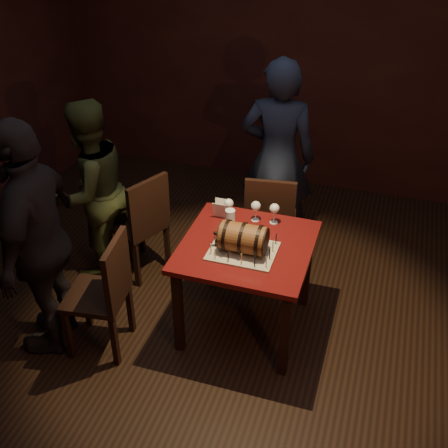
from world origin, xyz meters
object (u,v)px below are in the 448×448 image
(pub_table, at_px, (246,257))
(chair_back, at_px, (270,219))
(barrel_cake, at_px, (243,238))
(wine_glass_left, at_px, (229,204))
(person_back, at_px, (277,158))
(wine_glass_right, at_px, (274,209))
(pint_of_ale, at_px, (230,219))
(chair_left_rear, at_px, (142,221))
(person_left_rear, at_px, (90,191))
(wine_glass_mid, at_px, (256,207))
(person_left_front, at_px, (39,241))
(chair_left_front, at_px, (106,290))

(pub_table, bearing_deg, chair_back, 90.06)
(barrel_cake, height_order, wine_glass_left, barrel_cake)
(wine_glass_left, height_order, person_back, person_back)
(wine_glass_right, height_order, chair_back, chair_back)
(pint_of_ale, height_order, chair_left_rear, chair_left_rear)
(chair_back, bearing_deg, wine_glass_right, -73.75)
(chair_back, bearing_deg, barrel_cake, -90.17)
(wine_glass_right, bearing_deg, person_left_rear, -179.66)
(chair_left_rear, bearing_deg, wine_glass_mid, -3.11)
(wine_glass_right, distance_m, person_left_front, 1.65)
(pint_of_ale, bearing_deg, chair_left_front, -135.90)
(pint_of_ale, distance_m, chair_left_front, 1.00)
(person_back, bearing_deg, person_left_front, 48.00)
(chair_back, relative_size, chair_left_rear, 1.00)
(wine_glass_right, bearing_deg, wine_glass_mid, -176.53)
(person_back, xyz_separation_m, person_left_rear, (-1.34, -0.82, -0.11))
(pub_table, relative_size, person_back, 0.52)
(pint_of_ale, distance_m, chair_left_rear, 0.89)
(pub_table, xyz_separation_m, chair_left_front, (-0.86, -0.50, -0.12))
(barrel_cake, xyz_separation_m, person_back, (-0.05, 1.23, 0.00))
(barrel_cake, bearing_deg, chair_left_rear, 154.84)
(wine_glass_mid, bearing_deg, pint_of_ale, -133.96)
(barrel_cake, xyz_separation_m, wine_glass_mid, (-0.02, 0.41, 0.00))
(person_left_front, bearing_deg, chair_left_rear, 150.72)
(chair_left_front, xyz_separation_m, person_back, (0.80, 1.64, 0.34))
(pint_of_ale, xyz_separation_m, chair_back, (0.17, 0.55, -0.30))
(wine_glass_left, bearing_deg, pub_table, -52.23)
(pint_of_ale, bearing_deg, wine_glass_left, 112.05)
(pub_table, distance_m, chair_left_front, 1.00)
(person_left_rear, bearing_deg, pint_of_ale, 105.08)
(wine_glass_left, height_order, wine_glass_mid, same)
(pub_table, xyz_separation_m, chair_back, (-0.00, 0.71, -0.12))
(barrel_cake, distance_m, pint_of_ale, 0.31)
(chair_back, distance_m, person_left_rear, 1.47)
(wine_glass_left, bearing_deg, chair_left_front, -128.79)
(wine_glass_left, bearing_deg, barrel_cake, -59.86)
(wine_glass_right, distance_m, chair_left_front, 1.32)
(pub_table, height_order, person_left_rear, person_left_rear)
(chair_left_rear, bearing_deg, chair_back, 19.34)
(wine_glass_right, relative_size, person_back, 0.09)
(person_left_rear, bearing_deg, person_back, 143.83)
(wine_glass_left, bearing_deg, chair_left_rear, 173.95)
(wine_glass_mid, height_order, wine_glass_right, same)
(chair_left_front, bearing_deg, person_back, 64.00)
(wine_glass_left, relative_size, wine_glass_right, 1.00)
(pub_table, relative_size, person_left_rear, 0.59)
(wine_glass_left, distance_m, wine_glass_mid, 0.20)
(pint_of_ale, relative_size, person_left_front, 0.09)
(person_back, height_order, person_left_rear, person_back)
(wine_glass_right, bearing_deg, barrel_cake, -105.52)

